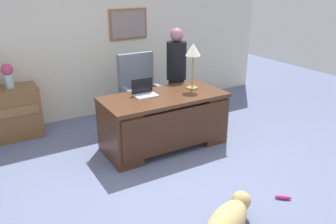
# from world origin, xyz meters

# --- Properties ---
(ground_plane) EXTENTS (12.00, 12.00, 0.00)m
(ground_plane) POSITION_xyz_m (0.00, 0.00, 0.00)
(ground_plane) COLOR slate
(back_wall) EXTENTS (7.00, 0.16, 2.70)m
(back_wall) POSITION_xyz_m (0.00, 2.60, 1.35)
(back_wall) COLOR beige
(back_wall) RESTS_ON ground_plane
(desk) EXTENTS (1.74, 0.83, 0.78)m
(desk) POSITION_xyz_m (0.33, 0.79, 0.42)
(desk) COLOR #4C2B19
(desk) RESTS_ON ground_plane
(armchair) EXTENTS (0.60, 0.59, 1.19)m
(armchair) POSITION_xyz_m (0.39, 1.70, 0.52)
(armchair) COLOR slate
(armchair) RESTS_ON ground_plane
(person_standing) EXTENTS (0.32, 0.32, 1.58)m
(person_standing) POSITION_xyz_m (0.96, 1.51, 0.81)
(person_standing) COLOR #262323
(person_standing) RESTS_ON ground_plane
(dog_lying) EXTENTS (0.83, 0.59, 0.30)m
(dog_lying) POSITION_xyz_m (-0.08, -1.13, 0.15)
(dog_lying) COLOR tan
(dog_lying) RESTS_ON ground_plane
(laptop) EXTENTS (0.32, 0.22, 0.22)m
(laptop) POSITION_xyz_m (0.10, 0.96, 0.84)
(laptop) COLOR #B2B5BA
(laptop) RESTS_ON desk
(desk_lamp) EXTENTS (0.22, 0.22, 0.67)m
(desk_lamp) POSITION_xyz_m (0.85, 0.87, 1.32)
(desk_lamp) COLOR #9E8447
(desk_lamp) RESTS_ON desk
(vase_with_flowers) EXTENTS (0.17, 0.17, 0.36)m
(vase_with_flowers) POSITION_xyz_m (-1.47, 2.25, 1.00)
(vase_with_flowers) COLOR silver
(vase_with_flowers) RESTS_ON credenza
(dog_toy_bone) EXTENTS (0.17, 0.16, 0.05)m
(dog_toy_bone) POSITION_xyz_m (0.82, -1.00, 0.03)
(dog_toy_bone) COLOR #D8338C
(dog_toy_bone) RESTS_ON ground_plane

